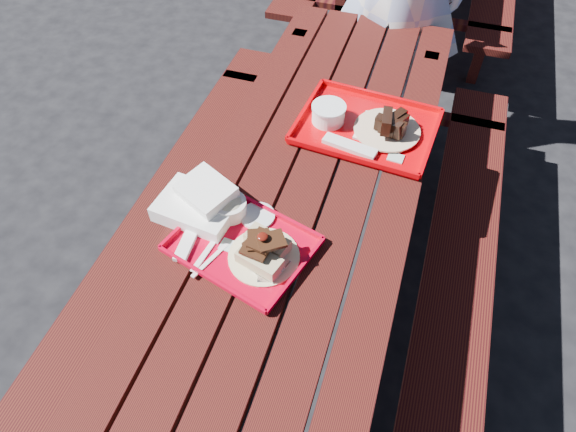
# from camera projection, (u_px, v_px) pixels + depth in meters

# --- Properties ---
(ground) EXTENTS (60.00, 60.00, 0.00)m
(ground) POSITION_uv_depth(u_px,v_px,m) (298.00, 309.00, 2.27)
(ground) COLOR black
(ground) RESTS_ON ground
(picnic_table_near) EXTENTS (1.41, 2.40, 0.75)m
(picnic_table_near) POSITION_uv_depth(u_px,v_px,m) (301.00, 232.00, 1.84)
(picnic_table_near) COLOR #47160D
(picnic_table_near) RESTS_ON ground
(near_tray) EXTENTS (0.47, 0.41, 0.13)m
(near_tray) POSITION_uv_depth(u_px,v_px,m) (246.00, 237.00, 1.55)
(near_tray) COLOR red
(near_tray) RESTS_ON picnic_table_near
(far_tray) EXTENTS (0.53, 0.43, 0.08)m
(far_tray) POSITION_uv_depth(u_px,v_px,m) (364.00, 125.00, 1.89)
(far_tray) COLOR #CB0006
(far_tray) RESTS_ON picnic_table_near
(white_cloth) EXTENTS (0.26, 0.23, 0.10)m
(white_cloth) POSITION_uv_depth(u_px,v_px,m) (200.00, 203.00, 1.62)
(white_cloth) COLOR white
(white_cloth) RESTS_ON picnic_table_near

